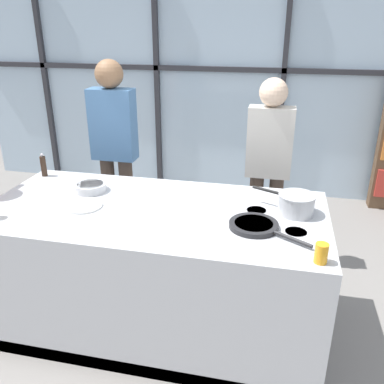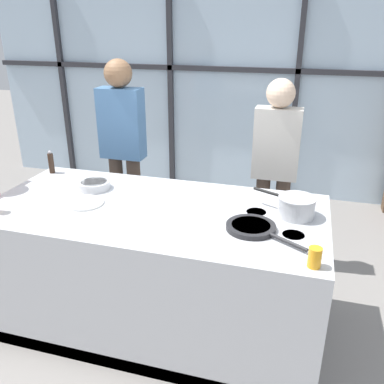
% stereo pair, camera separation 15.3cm
% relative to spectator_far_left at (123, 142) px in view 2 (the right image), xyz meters
% --- Properties ---
extents(ground_plane, '(18.00, 18.00, 0.00)m').
position_rel_spectator_far_left_xyz_m(ground_plane, '(0.70, -1.04, -1.03)').
color(ground_plane, gray).
extents(back_window_wall, '(6.40, 0.10, 2.80)m').
position_rel_spectator_far_left_xyz_m(back_window_wall, '(0.70, 1.65, 0.37)').
color(back_window_wall, silver).
rests_on(back_window_wall, ground_plane).
extents(demo_island, '(2.26, 1.08, 0.92)m').
position_rel_spectator_far_left_xyz_m(demo_island, '(0.70, -1.04, -0.57)').
color(demo_island, silver).
rests_on(demo_island, ground_plane).
extents(spectator_far_left, '(0.40, 0.25, 1.77)m').
position_rel_spectator_far_left_xyz_m(spectator_far_left, '(0.00, 0.00, 0.00)').
color(spectator_far_left, '#47382D').
rests_on(spectator_far_left, ground_plane).
extents(spectator_center_left, '(0.38, 0.23, 1.65)m').
position_rel_spectator_far_left_xyz_m(spectator_center_left, '(1.40, 0.00, -0.07)').
color(spectator_center_left, '#47382D').
rests_on(spectator_center_left, ground_plane).
extents(frying_pan, '(0.48, 0.36, 0.03)m').
position_rel_spectator_far_left_xyz_m(frying_pan, '(1.37, -1.17, -0.10)').
color(frying_pan, '#232326').
rests_on(frying_pan, demo_island).
extents(saucepan, '(0.41, 0.26, 0.13)m').
position_rel_spectator_far_left_xyz_m(saucepan, '(1.61, -0.92, -0.04)').
color(saucepan, silver).
rests_on(saucepan, demo_island).
extents(white_plate, '(0.25, 0.25, 0.01)m').
position_rel_spectator_far_left_xyz_m(white_plate, '(0.23, -1.11, -0.11)').
color(white_plate, white).
rests_on(white_plate, demo_island).
extents(mixing_bowl, '(0.23, 0.23, 0.06)m').
position_rel_spectator_far_left_xyz_m(mixing_bowl, '(0.16, -0.85, -0.08)').
color(mixing_bowl, silver).
rests_on(mixing_bowl, demo_island).
extents(pepper_grinder, '(0.04, 0.04, 0.19)m').
position_rel_spectator_far_left_xyz_m(pepper_grinder, '(-0.34, -0.64, -0.03)').
color(pepper_grinder, '#332319').
rests_on(pepper_grinder, demo_island).
extents(juice_glass_near, '(0.07, 0.07, 0.11)m').
position_rel_spectator_far_left_xyz_m(juice_glass_near, '(1.73, -1.48, -0.06)').
color(juice_glass_near, orange).
rests_on(juice_glass_near, demo_island).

